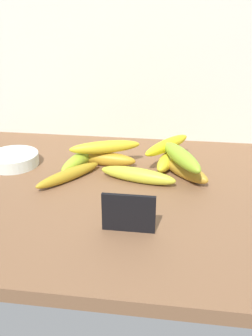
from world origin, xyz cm
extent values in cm
cube|color=brown|center=(0.00, 0.00, 1.50)|extent=(110.00, 76.00, 3.00)
cube|color=silver|center=(0.00, 39.00, 35.00)|extent=(130.00, 2.00, 70.00)
cube|color=black|center=(0.22, -18.15, 7.20)|extent=(11.00, 0.80, 8.40)
cube|color=olive|center=(0.22, -17.35, 3.30)|extent=(9.90, 1.20, 0.60)
cylinder|color=silver|center=(-37.32, 10.72, 4.70)|extent=(14.43, 14.43, 3.40)
ellipsoid|color=#AE8227|center=(11.70, 8.87, 5.10)|extent=(14.16, 14.66, 4.21)
ellipsoid|color=#9ABA2D|center=(-17.57, 13.49, 5.10)|extent=(10.24, 20.72, 4.20)
ellipsoid|color=gold|center=(-0.64, 4.67, 4.94)|extent=(20.83, 8.53, 3.88)
ellipsoid|color=#BB8921|center=(-11.03, 14.16, 4.98)|extent=(18.09, 5.55, 3.97)
ellipsoid|color=#AD8A1F|center=(-18.73, 3.09, 4.60)|extent=(14.73, 18.28, 3.20)
ellipsoid|color=yellow|center=(6.90, 15.84, 5.14)|extent=(8.33, 17.02, 4.28)
ellipsoid|color=yellow|center=(6.37, 17.09, 9.00)|extent=(13.63, 18.15, 3.43)
ellipsoid|color=gold|center=(-10.95, 13.84, 8.73)|extent=(20.11, 10.53, 3.54)
ellipsoid|color=#89B22A|center=(10.33, 8.14, 9.36)|extent=(12.75, 19.45, 4.30)
camera|label=1|loc=(8.50, -83.23, 47.15)|focal=40.20mm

